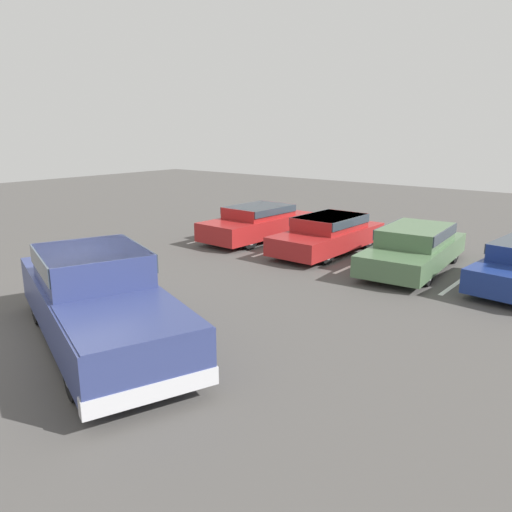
{
  "coord_description": "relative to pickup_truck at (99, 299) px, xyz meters",
  "views": [
    {
      "loc": [
        8.58,
        -4.67,
        3.96
      ],
      "look_at": [
        1.29,
        4.32,
        1.0
      ],
      "focal_mm": 35.0,
      "sensor_mm": 36.0,
      "label": 1
    }
  ],
  "objects": [
    {
      "name": "stall_stripe_c",
      "position": [
        1.0,
        9.01,
        -0.89
      ],
      "size": [
        0.12,
        4.24,
        0.01
      ],
      "primitive_type": "cube",
      "color": "white",
      "rests_on": "ground_plane"
    },
    {
      "name": "pickup_truck",
      "position": [
        0.0,
        0.0,
        0.0
      ],
      "size": [
        6.21,
        3.86,
        1.79
      ],
      "rotation": [
        0.0,
        0.0,
        -0.35
      ],
      "color": "navy",
      "rests_on": "ground_plane"
    },
    {
      "name": "stall_stripe_b",
      "position": [
        -1.99,
        9.01,
        -0.89
      ],
      "size": [
        0.12,
        4.24,
        0.01
      ],
      "primitive_type": "cube",
      "color": "white",
      "rests_on": "ground_plane"
    },
    {
      "name": "parked_sedan_c",
      "position": [
        2.52,
        8.8,
        -0.23
      ],
      "size": [
        2.19,
        4.91,
        1.24
      ],
      "rotation": [
        0.0,
        0.0,
        -1.49
      ],
      "color": "#4C6B47",
      "rests_on": "ground_plane"
    },
    {
      "name": "parked_sedan_b",
      "position": [
        -0.46,
        8.99,
        -0.25
      ],
      "size": [
        1.82,
        4.6,
        1.21
      ],
      "rotation": [
        0.0,
        0.0,
        -1.58
      ],
      "color": "maroon",
      "rests_on": "ground_plane"
    },
    {
      "name": "stall_stripe_a",
      "position": [
        -4.97,
        9.01,
        -0.89
      ],
      "size": [
        0.12,
        4.24,
        0.01
      ],
      "primitive_type": "cube",
      "color": "white",
      "rests_on": "ground_plane"
    },
    {
      "name": "parked_sedan_a",
      "position": [
        -3.48,
        9.04,
        -0.23
      ],
      "size": [
        1.93,
        4.63,
        1.24
      ],
      "rotation": [
        0.0,
        0.0,
        -1.6
      ],
      "color": "maroon",
      "rests_on": "ground_plane"
    },
    {
      "name": "ground_plane",
      "position": [
        -0.8,
        -0.29,
        -0.89
      ],
      "size": [
        60.0,
        60.0,
        0.0
      ],
      "primitive_type": "plane",
      "color": "#4C4947"
    },
    {
      "name": "stall_stripe_d",
      "position": [
        3.99,
        9.01,
        -0.89
      ],
      "size": [
        0.12,
        4.24,
        0.01
      ],
      "primitive_type": "cube",
      "color": "white",
      "rests_on": "ground_plane"
    }
  ]
}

